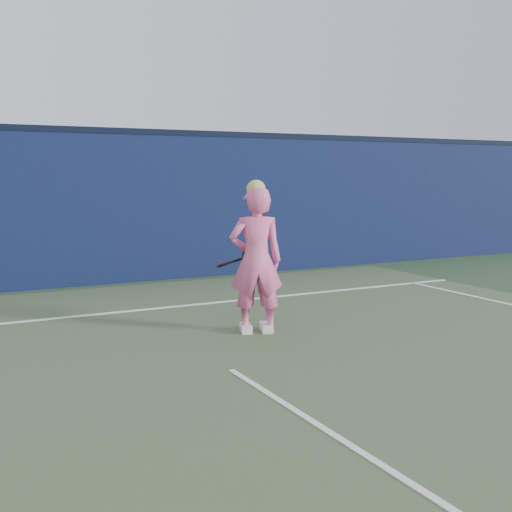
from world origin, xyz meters
TOP-DOWN VIEW (x-y plane):
  - ground at (0.00, 0.00)m, footprint 80.00×80.00m
  - backstop_wall at (0.00, 6.50)m, footprint 24.00×0.40m
  - wall_cap at (0.00, 6.50)m, footprint 24.00×0.42m
  - player at (0.89, 2.23)m, footprint 0.71×0.58m
  - racket at (1.05, 2.65)m, footprint 0.62×0.19m
  - court_lines at (0.00, -0.33)m, footprint 11.00×12.04m

SIDE VIEW (x-z plane):
  - ground at x=0.00m, z-range 0.00..0.00m
  - court_lines at x=0.00m, z-range 0.01..0.01m
  - racket at x=1.05m, z-range 0.67..1.01m
  - player at x=0.89m, z-range -0.03..1.74m
  - backstop_wall at x=0.00m, z-range 0.00..2.50m
  - wall_cap at x=0.00m, z-range 2.50..2.60m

